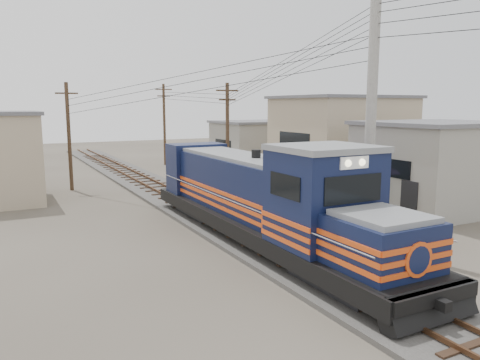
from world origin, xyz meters
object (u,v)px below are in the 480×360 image
market_umbrella (357,169)px  billboard (349,176)px  locomotive (264,201)px  vendor (321,190)px

market_umbrella → billboard: bearing=-136.0°
billboard → market_umbrella: 4.06m
locomotive → vendor: 8.15m
billboard → market_umbrella: billboard is taller
vendor → billboard: bearing=69.1°
locomotive → billboard: size_ratio=4.94×
billboard → vendor: (2.22, 4.84, -1.59)m
billboard → locomotive: bearing=169.1°
locomotive → market_umbrella: bearing=21.1°
locomotive → market_umbrella: (7.21, 2.78, 0.50)m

